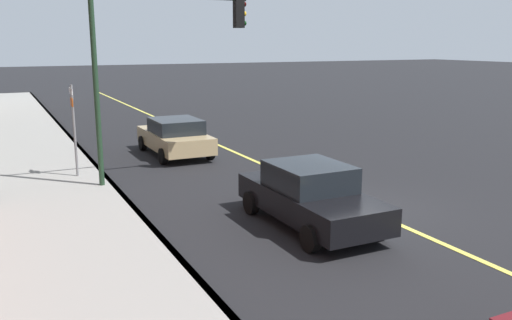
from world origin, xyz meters
name	(u,v)px	position (x,y,z in m)	size (l,w,h in m)	color
ground	(362,208)	(0.00, 0.00, 0.00)	(200.00, 200.00, 0.00)	black
sidewalk_slab	(78,252)	(0.00, 7.45, 0.07)	(80.00, 3.71, 0.15)	gray
curb_edge	(159,238)	(0.00, 5.67, 0.07)	(80.00, 0.16, 0.15)	slate
lane_stripe_center	(362,208)	(0.00, 0.00, 0.01)	(80.00, 0.16, 0.01)	#D8CC4C
car_black	(310,195)	(-0.54, 2.02, 0.77)	(4.48, 2.02, 1.55)	black
car_tan	(175,136)	(9.13, 2.35, 0.76)	(4.49, 2.09, 1.48)	tan
traffic_light_mast	(156,50)	(5.09, 4.13, 4.22)	(0.28, 5.00, 6.09)	#1E3823
street_sign_post	(74,125)	(6.64, 6.50, 1.83)	(0.60, 0.08, 3.12)	slate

